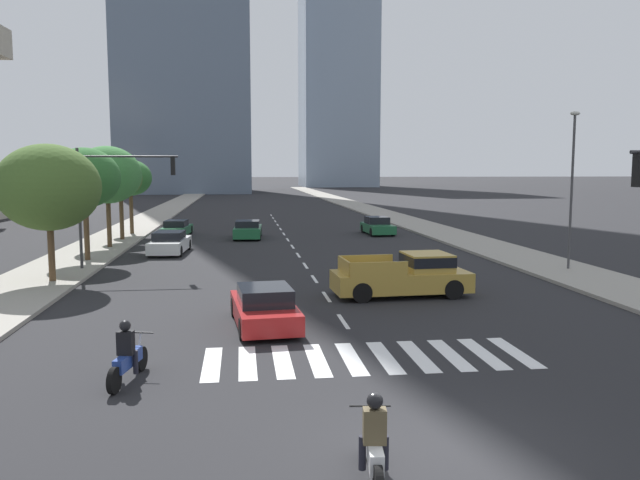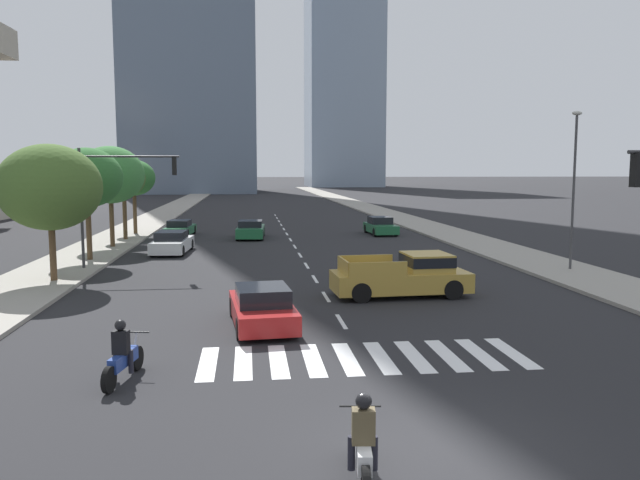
{
  "view_description": "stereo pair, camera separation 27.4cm",
  "coord_description": "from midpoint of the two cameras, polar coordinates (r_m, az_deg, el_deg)",
  "views": [
    {
      "loc": [
        -3.27,
        -10.19,
        4.93
      ],
      "look_at": [
        0.0,
        15.52,
        2.0
      ],
      "focal_mm": 35.15,
      "sensor_mm": 36.0,
      "label": 1
    },
    {
      "loc": [
        -3.0,
        -10.22,
        4.93
      ],
      "look_at": [
        0.0,
        15.52,
        2.0
      ],
      "focal_mm": 35.15,
      "sensor_mm": 36.0,
      "label": 2
    }
  ],
  "objects": [
    {
      "name": "street_tree_second",
      "position": [
        35.19,
        -20.87,
        5.3
      ],
      "size": [
        3.69,
        3.69,
        5.92
      ],
      "color": "#4C3823",
      "rests_on": "sidewalk_west"
    },
    {
      "name": "traffic_signal_far",
      "position": [
        31.91,
        -18.25,
        4.73
      ],
      "size": [
        5.01,
        0.28,
        5.8
      ],
      "color": "#333335",
      "rests_on": "sidewalk_west"
    },
    {
      "name": "sidewalk_west",
      "position": [
        41.49,
        -19.77,
        -0.65
      ],
      "size": [
        4.0,
        260.0,
        0.15
      ],
      "primitive_type": "cube",
      "color": "gray",
      "rests_on": "ground"
    },
    {
      "name": "street_lamp_east",
      "position": [
        32.28,
        21.75,
        5.23
      ],
      "size": [
        0.5,
        0.24,
        7.51
      ],
      "color": "#3F3F42",
      "rests_on": "sidewalk_east"
    },
    {
      "name": "sedan_white_4",
      "position": [
        37.96,
        -13.71,
        -0.27
      ],
      "size": [
        2.19,
        4.79,
        1.31
      ],
      "rotation": [
        0.0,
        0.0,
        1.5
      ],
      "color": "silver",
      "rests_on": "ground"
    },
    {
      "name": "crosswalk_near",
      "position": [
        16.77,
        3.91,
        -10.64
      ],
      "size": [
        8.55,
        2.88,
        0.01
      ],
      "color": "silver",
      "rests_on": "ground"
    },
    {
      "name": "sedan_green_1",
      "position": [
        47.94,
        5.09,
        1.25
      ],
      "size": [
        1.96,
        4.29,
        1.33
      ],
      "rotation": [
        0.0,
        0.0,
        -1.53
      ],
      "color": "#1E6038",
      "rests_on": "ground"
    },
    {
      "name": "street_tree_fifth",
      "position": [
        48.77,
        -17.05,
        5.42
      ],
      "size": [
        3.14,
        3.14,
        5.5
      ],
      "color": "#4C3823",
      "rests_on": "sidewalk_west"
    },
    {
      "name": "office_tower_center_skyline",
      "position": [
        186.82,
        1.54,
        16.3
      ],
      "size": [
        20.49,
        23.17,
        84.8
      ],
      "color": "#8C9EB2",
      "rests_on": "ground"
    },
    {
      "name": "motorcycle_trailing",
      "position": [
        15.49,
        -17.6,
        -10.16
      ],
      "size": [
        0.8,
        2.19,
        1.49
      ],
      "rotation": [
        0.0,
        0.0,
        1.36
      ],
      "color": "black",
      "rests_on": "ground"
    },
    {
      "name": "lane_divider_center",
      "position": [
        44.11,
        -3.13,
        0.03
      ],
      "size": [
        0.14,
        50.0,
        0.01
      ],
      "color": "silver",
      "rests_on": "ground"
    },
    {
      "name": "ground_plane",
      "position": [
        11.76,
        9.39,
        -18.42
      ],
      "size": [
        800.0,
        800.0,
        0.0
      ],
      "primitive_type": "plane",
      "color": "#232326"
    },
    {
      "name": "pickup_truck",
      "position": [
        24.69,
        7.64,
        -3.21
      ],
      "size": [
        5.37,
        2.34,
        1.67
      ],
      "rotation": [
        0.0,
        0.0,
        0.05
      ],
      "color": "#B28E38",
      "rests_on": "ground"
    },
    {
      "name": "motorcycle_lead",
      "position": [
        10.41,
        4.14,
        -18.23
      ],
      "size": [
        0.7,
        2.08,
        1.49
      ],
      "rotation": [
        0.0,
        0.0,
        1.45
      ],
      "color": "black",
      "rests_on": "ground"
    },
    {
      "name": "street_tree_third",
      "position": [
        40.77,
        -18.99,
        5.62
      ],
      "size": [
        4.14,
        4.14,
        6.21
      ],
      "color": "#4C3823",
      "rests_on": "sidewalk_west"
    },
    {
      "name": "sedan_red_3",
      "position": [
        19.9,
        -5.49,
        -6.16
      ],
      "size": [
        2.17,
        4.52,
        1.3
      ],
      "rotation": [
        0.0,
        0.0,
        1.66
      ],
      "color": "maroon",
      "rests_on": "ground"
    },
    {
      "name": "street_tree_nearest",
      "position": [
        29.1,
        -23.75,
        4.39
      ],
      "size": [
        4.34,
        4.34,
        5.86
      ],
      "color": "#4C3823",
      "rests_on": "sidewalk_west"
    },
    {
      "name": "sedan_green_0",
      "position": [
        45.21,
        -6.76,
        0.92
      ],
      "size": [
        2.12,
        4.56,
        1.3
      ],
      "rotation": [
        0.0,
        0.0,
        1.51
      ],
      "color": "#1E6038",
      "rests_on": "ground"
    },
    {
      "name": "sedan_green_2",
      "position": [
        47.67,
        -13.07,
        1.02
      ],
      "size": [
        2.08,
        4.6,
        1.2
      ],
      "rotation": [
        0.0,
        0.0,
        1.49
      ],
      "color": "#1E6038",
      "rests_on": "ground"
    },
    {
      "name": "street_tree_fourth",
      "position": [
        44.91,
        -17.89,
        5.31
      ],
      "size": [
        2.94,
        2.94,
        5.4
      ],
      "color": "#4C3823",
      "rests_on": "sidewalk_west"
    },
    {
      "name": "sidewalk_east",
      "position": [
        43.29,
        13.5,
        -0.17
      ],
      "size": [
        4.0,
        260.0,
        0.15
      ],
      "primitive_type": "cube",
      "color": "gray",
      "rests_on": "ground"
    }
  ]
}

